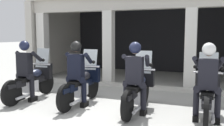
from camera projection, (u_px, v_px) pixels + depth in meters
ground_plane at (138, 86)px, 8.62m from camera, size 80.00×80.00×0.00m
station_building at (159, 28)px, 10.41m from camera, size 9.49×4.24×3.16m
kerb_strip at (143, 87)px, 8.20m from camera, size 8.99×0.24×0.12m
motorcycle_far_left at (33, 80)px, 6.92m from camera, size 0.62×2.04×1.35m
police_officer_far_left at (25, 65)px, 6.60m from camera, size 0.63×0.61×1.58m
motorcycle_center_left at (82, 84)px, 6.43m from camera, size 0.62×2.04×1.35m
police_officer_center_left at (77, 68)px, 6.12m from camera, size 0.63×0.61×1.58m
motorcycle_center_right at (138, 89)px, 5.83m from camera, size 0.62×2.04×1.35m
police_officer_center_right at (135, 72)px, 5.52m from camera, size 0.63×0.61×1.58m
motorcycle_far_right at (207, 94)px, 5.30m from camera, size 0.62×2.04×1.35m
police_officer_far_right at (208, 75)px, 4.99m from camera, size 0.63×0.61×1.58m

